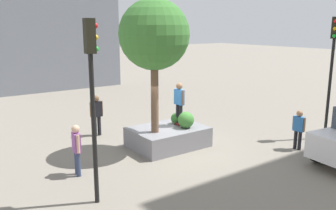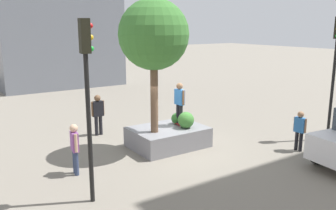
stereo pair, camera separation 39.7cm
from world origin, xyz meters
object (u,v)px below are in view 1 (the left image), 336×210
(skateboarder, at_px, (179,100))
(traffic_light_median, at_px, (332,58))
(bystander_watching, at_px, (77,147))
(pedestrian_crossing, at_px, (299,127))
(planter_ledge, at_px, (168,137))
(traffic_light_corner, at_px, (92,82))
(skateboard, at_px, (179,124))
(plaza_tree, at_px, (154,35))
(passerby_with_bag, at_px, (97,113))

(skateboarder, xyz_separation_m, traffic_light_median, (-5.47, 2.97, 1.59))
(bystander_watching, xyz_separation_m, pedestrian_crossing, (-7.76, 2.56, -0.07))
(planter_ledge, bearing_deg, traffic_light_corner, 31.78)
(skateboard, distance_m, pedestrian_crossing, 4.56)
(traffic_light_median, bearing_deg, planter_ledge, -26.26)
(skateboard, xyz_separation_m, pedestrian_crossing, (-3.28, 3.16, 0.06))
(plaza_tree, distance_m, traffic_light_median, 7.35)
(planter_ledge, height_order, traffic_light_corner, traffic_light_corner)
(passerby_with_bag, bearing_deg, bystander_watching, 57.03)
(planter_ledge, height_order, skateboarder, skateboarder)
(planter_ledge, relative_size, traffic_light_median, 0.57)
(skateboarder, bearing_deg, plaza_tree, 8.76)
(bystander_watching, bearing_deg, skateboard, -172.36)
(skateboard, relative_size, bystander_watching, 0.49)
(skateboard, bearing_deg, skateboarder, 0.00)
(bystander_watching, height_order, passerby_with_bag, passerby_with_bag)
(passerby_with_bag, distance_m, pedestrian_crossing, 8.18)
(planter_ledge, height_order, pedestrian_crossing, pedestrian_crossing)
(plaza_tree, distance_m, pedestrian_crossing, 6.42)
(plaza_tree, xyz_separation_m, traffic_light_corner, (3.45, 2.40, -1.04))
(plaza_tree, relative_size, skateboard, 5.94)
(skateboard, distance_m, traffic_light_median, 6.72)
(traffic_light_corner, bearing_deg, skateboarder, -151.23)
(traffic_light_median, bearing_deg, plaza_tree, -22.35)
(planter_ledge, relative_size, skateboard, 3.48)
(traffic_light_median, bearing_deg, passerby_with_bag, -37.52)
(traffic_light_median, height_order, bystander_watching, traffic_light_median)
(traffic_light_corner, relative_size, bystander_watching, 2.92)
(bystander_watching, bearing_deg, plaza_tree, -172.81)
(planter_ledge, bearing_deg, skateboard, -179.57)
(plaza_tree, bearing_deg, planter_ledge, -165.26)
(skateboard, distance_m, skateboarder, 0.96)
(bystander_watching, bearing_deg, pedestrian_crossing, 161.74)
(traffic_light_corner, distance_m, passerby_with_bag, 6.47)
(traffic_light_corner, distance_m, pedestrian_crossing, 8.37)
(passerby_with_bag, height_order, pedestrian_crossing, passerby_with_bag)
(planter_ledge, distance_m, traffic_light_corner, 5.71)
(planter_ledge, xyz_separation_m, plaza_tree, (0.73, 0.19, 3.92))
(planter_ledge, xyz_separation_m, pedestrian_crossing, (-3.82, 3.16, 0.50))
(planter_ledge, xyz_separation_m, skateboard, (-0.54, -0.00, 0.44))
(plaza_tree, distance_m, traffic_light_corner, 4.33)
(plaza_tree, height_order, bystander_watching, plaza_tree)
(plaza_tree, relative_size, traffic_light_median, 0.97)
(plaza_tree, bearing_deg, skateboard, -171.24)
(plaza_tree, bearing_deg, traffic_light_corner, 34.81)
(skateboarder, xyz_separation_m, bystander_watching, (4.48, 0.60, -0.83))
(traffic_light_corner, xyz_separation_m, pedestrian_crossing, (-8.01, 0.57, -2.38))
(skateboarder, relative_size, pedestrian_crossing, 1.07)
(passerby_with_bag, bearing_deg, planter_ledge, 119.52)
(traffic_light_median, relative_size, passerby_with_bag, 2.82)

